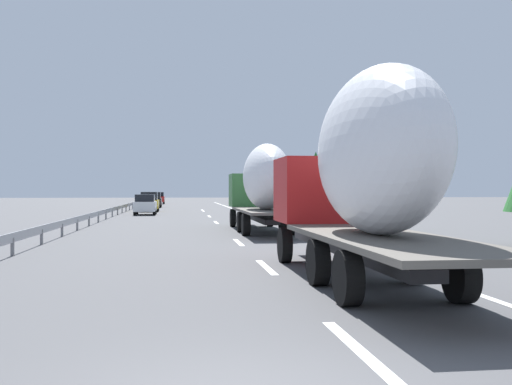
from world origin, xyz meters
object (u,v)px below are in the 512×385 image
Objects in this scene: car_yellow_coupe at (150,202)px; truck_lead at (263,184)px; car_red_compact at (159,198)px; car_white_van at (145,204)px; car_black_suv at (154,200)px; truck_trailing at (363,170)px; road_sign at (276,189)px.

truck_lead is at bearing -166.71° from car_yellow_coupe.
car_white_van is (-41.26, -0.27, -0.02)m from car_red_compact.
car_red_compact is 18.92m from car_black_suv.
car_white_van is at bearing 10.35° from truck_trailing.
truck_trailing reaches higher than car_black_suv.
car_black_suv is at bearing 19.06° from road_sign.
road_sign is (-15.97, -10.34, 1.23)m from car_yellow_coupe.
road_sign reaches higher than car_white_van.
truck_lead is 2.94× the size of car_white_van.
truck_lead is 16.77m from truck_trailing.
car_black_suv is at bearing 9.30° from truck_lead.
road_sign reaches higher than car_black_suv.
car_yellow_coupe is at bearing 8.68° from truck_trailing.
car_red_compact is 41.26m from car_white_van.
car_red_compact is at bearing 0.38° from car_white_van.
truck_trailing is 40.12m from car_white_van.
truck_lead is 2.85× the size of car_yellow_coupe.
car_black_suv is 14.34m from car_yellow_coupe.
truck_trailing is at bearing -174.71° from car_red_compact.
truck_trailing is 2.80× the size of car_white_van.
car_black_suv is 0.99× the size of car_white_van.
car_red_compact is at bearing 5.29° from truck_trailing.
car_black_suv is at bearing -179.68° from car_red_compact.
car_white_van is at bearing 52.27° from road_sign.
truck_trailing is at bearing 180.00° from truck_lead.
car_black_suv is (61.77, 7.37, -1.65)m from truck_trailing.
truck_trailing reaches higher than road_sign.
car_white_van is at bearing -179.62° from car_red_compact.
truck_trailing is at bearing -171.32° from car_yellow_coupe.
car_red_compact is (80.69, 7.48, -1.68)m from truck_trailing.
car_red_compact is (63.92, 7.48, -1.53)m from truck_lead.
car_yellow_coupe is (47.43, 7.24, -1.63)m from truck_trailing.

